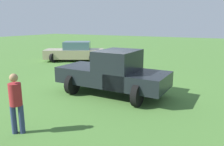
# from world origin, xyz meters

# --- Properties ---
(ground_plane) EXTENTS (80.00, 80.00, 0.00)m
(ground_plane) POSITION_xyz_m (0.00, 0.00, 0.00)
(ground_plane) COLOR #477533
(pickup_truck) EXTENTS (2.38, 4.54, 1.84)m
(pickup_truck) POSITION_xyz_m (0.71, 0.73, 0.96)
(pickup_truck) COLOR black
(pickup_truck) RESTS_ON ground_plane
(sedan_near) EXTENTS (3.71, 4.76, 1.49)m
(sedan_near) POSITION_xyz_m (-5.35, -5.98, 0.70)
(sedan_near) COLOR black
(sedan_near) RESTS_ON ground_plane
(person_bystander) EXTENTS (0.44, 0.44, 1.63)m
(person_bystander) POSITION_xyz_m (4.85, 0.04, 0.92)
(person_bystander) COLOR navy
(person_bystander) RESTS_ON ground_plane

